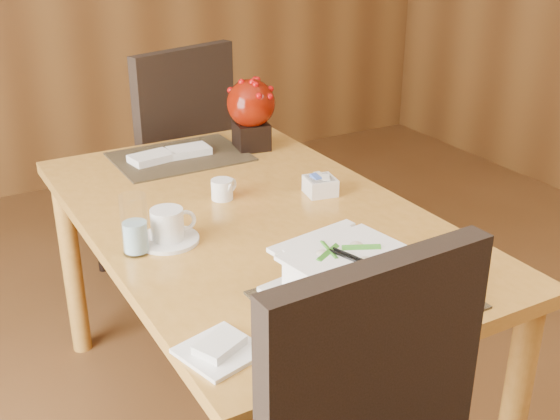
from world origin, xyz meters
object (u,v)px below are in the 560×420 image
creamer_jug (222,189)px  berry_decor (251,110)px  water_glass (135,225)px  soup_setting (347,277)px  dining_table (253,244)px  far_chair (169,154)px  sugar_caddy (320,186)px  bread_plate (220,351)px  coffee_cup (168,228)px

creamer_jug → berry_decor: size_ratio=0.33×
water_glass → soup_setting: bearing=-53.4°
dining_table → far_chair: (0.14, 1.03, -0.06)m
water_glass → far_chair: size_ratio=0.15×
sugar_caddy → far_chair: 1.02m
bread_plate → soup_setting: bearing=7.9°
berry_decor → creamer_jug: bearing=-128.3°
coffee_cup → water_glass: 0.10m
soup_setting → creamer_jug: size_ratio=3.88×
creamer_jug → far_chair: 0.92m
berry_decor → far_chair: far_chair is taller
sugar_caddy → creamer_jug: bearing=157.8°
far_chair → sugar_caddy: bearing=80.4°
sugar_caddy → far_chair: size_ratio=0.08×
dining_table → coffee_cup: (-0.28, -0.05, 0.14)m
water_glass → berry_decor: size_ratio=0.62×
dining_table → water_glass: size_ratio=9.45×
soup_setting → bread_plate: size_ratio=2.29×
dining_table → bread_plate: (-0.37, -0.57, 0.10)m
berry_decor → bread_plate: berry_decor is taller
soup_setting → coffee_cup: size_ratio=2.02×
dining_table → bread_plate: bread_plate is taller
dining_table → sugar_caddy: 0.28m
creamer_jug → water_glass: bearing=-167.2°
coffee_cup → water_glass: water_glass is taller
soup_setting → sugar_caddy: bearing=53.9°
creamer_jug → sugar_caddy: bearing=-41.1°
coffee_cup → creamer_jug: 0.31m
berry_decor → bread_plate: (-0.63, -1.08, -0.14)m
dining_table → water_glass: (-0.37, -0.07, 0.18)m
water_glass → creamer_jug: 0.40m
far_chair → soup_setting: bearing=67.7°
water_glass → bread_plate: (0.00, -0.50, -0.07)m
dining_table → water_glass: 0.42m
dining_table → coffee_cup: bearing=-170.0°
dining_table → bread_plate: 0.69m
dining_table → creamer_jug: (-0.03, 0.14, 0.13)m
sugar_caddy → berry_decor: size_ratio=0.35×
dining_table → soup_setting: bearing=-93.7°
coffee_cup → bread_plate: coffee_cup is taller
coffee_cup → bread_plate: 0.53m
dining_table → creamer_jug: bearing=101.5°
sugar_caddy → far_chair: far_chair is taller
coffee_cup → far_chair: (0.41, 1.07, -0.20)m
coffee_cup → berry_decor: berry_decor is taller
water_glass → sugar_caddy: 0.63m
sugar_caddy → water_glass: bearing=-171.0°
sugar_caddy → bread_plate: bearing=-136.0°
berry_decor → water_glass: bearing=-137.5°
dining_table → berry_decor: berry_decor is taller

